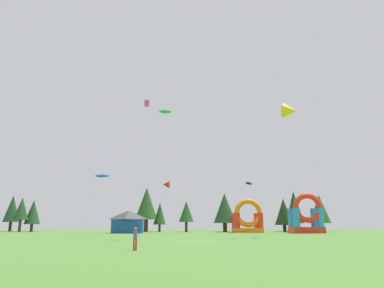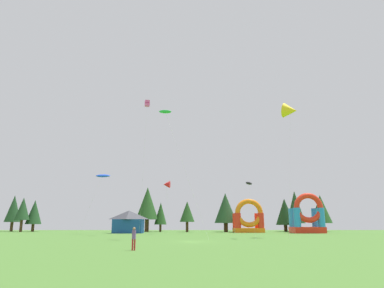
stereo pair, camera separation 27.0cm
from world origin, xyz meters
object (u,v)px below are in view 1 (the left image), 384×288
object	(u,v)px
kite_green_parafoil	(165,112)
inflatable_red_slide	(307,218)
kite_black_parafoil	(249,183)
kite_blue_parafoil	(102,176)
inflatable_blue_arch	(248,220)
festival_tent	(128,222)
kite_yellow_delta	(290,111)
kite_pink_box	(147,104)
person_midfield	(135,237)
kite_red_delta	(166,185)

from	to	relation	value
kite_green_parafoil	inflatable_red_slide	size ratio (longest dim) A/B	2.23
kite_black_parafoil	inflatable_red_slide	distance (m)	28.70
kite_blue_parafoil	inflatable_blue_arch	size ratio (longest dim) A/B	1.61
kite_blue_parafoil	inflatable_blue_arch	world-z (taller)	kite_blue_parafoil
festival_tent	kite_blue_parafoil	bearing A→B (deg)	-132.19
kite_green_parafoil	kite_yellow_delta	xyz separation A→B (m)	(19.18, 5.50, 2.10)
kite_yellow_delta	inflatable_red_slide	xyz separation A→B (m)	(8.05, 19.33, -16.29)
kite_pink_box	inflatable_red_slide	xyz separation A→B (m)	(31.73, 9.36, -20.88)
kite_pink_box	person_midfield	bearing A→B (deg)	-83.95
kite_yellow_delta	festival_tent	xyz separation A→B (m)	(-27.91, 19.65, -16.97)
inflatable_blue_arch	kite_red_delta	bearing A→B (deg)	-148.93
kite_black_parafoil	kite_yellow_delta	distance (m)	14.77
kite_green_parafoil	kite_red_delta	distance (m)	20.40
kite_green_parafoil	kite_pink_box	distance (m)	17.44
kite_green_parafoil	inflatable_blue_arch	size ratio (longest dim) A/B	2.52
inflatable_blue_arch	kite_pink_box	bearing A→B (deg)	-146.89
person_midfield	kite_pink_box	bearing A→B (deg)	-104.72
inflatable_blue_arch	person_midfield	bearing A→B (deg)	-109.70
kite_blue_parafoil	kite_red_delta	bearing A→B (deg)	-7.07
kite_green_parafoil	kite_blue_parafoil	size ratio (longest dim) A/B	1.56
inflatable_blue_arch	inflatable_red_slide	size ratio (longest dim) A/B	0.88
kite_blue_parafoil	kite_yellow_delta	xyz separation A→B (m)	(32.36, -14.75, 8.37)
kite_green_parafoil	kite_black_parafoil	distance (m)	15.16
kite_blue_parafoil	kite_green_parafoil	bearing A→B (deg)	-56.93
person_midfield	inflatable_red_slide	xyz separation A→B (m)	(28.14, 43.25, 1.87)
kite_green_parafoil	kite_blue_parafoil	bearing A→B (deg)	123.07
kite_pink_box	inflatable_blue_arch	bearing A→B (deg)	33.11
kite_yellow_delta	inflatable_blue_arch	world-z (taller)	kite_yellow_delta
kite_pink_box	kite_yellow_delta	distance (m)	26.10
kite_blue_parafoil	inflatable_blue_arch	xyz separation A→B (m)	(29.20, 8.61, -8.31)
kite_pink_box	kite_yellow_delta	xyz separation A→B (m)	(23.68, -9.97, -4.58)
person_midfield	kite_black_parafoil	bearing A→B (deg)	-143.09
kite_black_parafoil	festival_tent	world-z (taller)	kite_black_parafoil
kite_green_parafoil	festival_tent	world-z (taller)	kite_green_parafoil
kite_green_parafoil	person_midfield	world-z (taller)	kite_green_parafoil
festival_tent	kite_red_delta	bearing A→B (deg)	-39.11
inflatable_red_slide	kite_green_parafoil	bearing A→B (deg)	-137.64
kite_green_parafoil	inflatable_red_slide	xyz separation A→B (m)	(27.23, 24.83, -14.20)
kite_green_parafoil	kite_black_parafoil	xyz separation A→B (m)	(11.51, 1.22, -9.79)
kite_red_delta	kite_black_parafoil	bearing A→B (deg)	-54.83
kite_yellow_delta	inflatable_blue_arch	size ratio (longest dim) A/B	2.95
kite_green_parafoil	person_midfield	distance (m)	24.46
person_midfield	inflatable_blue_arch	distance (m)	50.23
kite_green_parafoil	kite_black_parafoil	size ratio (longest dim) A/B	2.27
kite_black_parafoil	kite_yellow_delta	world-z (taller)	kite_yellow_delta
person_midfield	inflatable_red_slide	size ratio (longest dim) A/B	0.22
kite_blue_parafoil	inflatable_red_slide	bearing A→B (deg)	6.47
kite_yellow_delta	person_midfield	world-z (taller)	kite_yellow_delta
kite_yellow_delta	person_midfield	distance (m)	36.13
kite_green_parafoil	kite_yellow_delta	distance (m)	20.06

